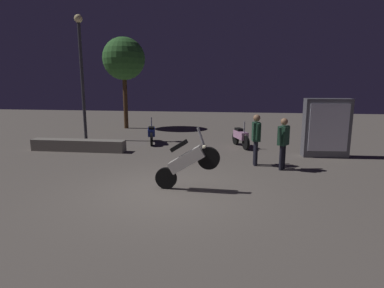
{
  "coord_description": "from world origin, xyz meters",
  "views": [
    {
      "loc": [
        1.62,
        -7.7,
        2.79
      ],
      "look_at": [
        0.47,
        1.17,
        1.0
      ],
      "focal_mm": 30.62,
      "sensor_mm": 36.0,
      "label": 1
    }
  ],
  "objects_px": {
    "motorcycle_pink_parked_right": "(241,137)",
    "person_rider_beside": "(256,135)",
    "streetlamp_near": "(81,63)",
    "motorcycle_white_foreground": "(187,162)",
    "motorcycle_blue_parked_left": "(152,133)",
    "kiosk_billboard": "(326,128)",
    "person_bystander_far": "(283,139)"
  },
  "relations": [
    {
      "from": "motorcycle_white_foreground",
      "to": "motorcycle_blue_parked_left",
      "type": "bearing_deg",
      "value": 116.84
    },
    {
      "from": "streetlamp_near",
      "to": "motorcycle_white_foreground",
      "type": "bearing_deg",
      "value": -48.11
    },
    {
      "from": "person_rider_beside",
      "to": "streetlamp_near",
      "type": "xyz_separation_m",
      "value": [
        -7.51,
        3.57,
        2.46
      ]
    },
    {
      "from": "motorcycle_white_foreground",
      "to": "kiosk_billboard",
      "type": "relative_size",
      "value": 0.79
    },
    {
      "from": "motorcycle_pink_parked_right",
      "to": "person_rider_beside",
      "type": "xyz_separation_m",
      "value": [
        0.43,
        -2.88,
        0.56
      ]
    },
    {
      "from": "person_rider_beside",
      "to": "streetlamp_near",
      "type": "distance_m",
      "value": 8.67
    },
    {
      "from": "motorcycle_blue_parked_left",
      "to": "person_bystander_far",
      "type": "xyz_separation_m",
      "value": [
        5.08,
        -3.61,
        0.52
      ]
    },
    {
      "from": "person_bystander_far",
      "to": "streetlamp_near",
      "type": "bearing_deg",
      "value": -173.07
    },
    {
      "from": "motorcycle_pink_parked_right",
      "to": "streetlamp_near",
      "type": "height_order",
      "value": "streetlamp_near"
    },
    {
      "from": "motorcycle_blue_parked_left",
      "to": "person_rider_beside",
      "type": "xyz_separation_m",
      "value": [
        4.29,
        -3.18,
        0.56
      ]
    },
    {
      "from": "motorcycle_white_foreground",
      "to": "motorcycle_pink_parked_right",
      "type": "height_order",
      "value": "motorcycle_white_foreground"
    },
    {
      "from": "person_rider_beside",
      "to": "streetlamp_near",
      "type": "bearing_deg",
      "value": -31.16
    },
    {
      "from": "motorcycle_white_foreground",
      "to": "motorcycle_blue_parked_left",
      "type": "distance_m",
      "value": 6.37
    },
    {
      "from": "motorcycle_white_foreground",
      "to": "streetlamp_near",
      "type": "height_order",
      "value": "streetlamp_near"
    },
    {
      "from": "kiosk_billboard",
      "to": "person_bystander_far",
      "type": "bearing_deg",
      "value": 45.41
    },
    {
      "from": "motorcycle_pink_parked_right",
      "to": "person_rider_beside",
      "type": "distance_m",
      "value": 2.97
    },
    {
      "from": "motorcycle_blue_parked_left",
      "to": "streetlamp_near",
      "type": "distance_m",
      "value": 4.43
    },
    {
      "from": "motorcycle_white_foreground",
      "to": "streetlamp_near",
      "type": "distance_m",
      "value": 8.86
    },
    {
      "from": "motorcycle_blue_parked_left",
      "to": "streetlamp_near",
      "type": "height_order",
      "value": "streetlamp_near"
    },
    {
      "from": "kiosk_billboard",
      "to": "motorcycle_white_foreground",
      "type": "bearing_deg",
      "value": 40.96
    },
    {
      "from": "motorcycle_pink_parked_right",
      "to": "person_rider_beside",
      "type": "bearing_deg",
      "value": -12.72
    },
    {
      "from": "person_bystander_far",
      "to": "streetlamp_near",
      "type": "xyz_separation_m",
      "value": [
        -8.3,
        4.01,
        2.5
      ]
    },
    {
      "from": "motorcycle_white_foreground",
      "to": "motorcycle_blue_parked_left",
      "type": "height_order",
      "value": "motorcycle_white_foreground"
    },
    {
      "from": "motorcycle_white_foreground",
      "to": "person_rider_beside",
      "type": "distance_m",
      "value": 3.3
    },
    {
      "from": "motorcycle_blue_parked_left",
      "to": "motorcycle_pink_parked_right",
      "type": "xyz_separation_m",
      "value": [
        3.85,
        -0.29,
        0.0
      ]
    },
    {
      "from": "motorcycle_blue_parked_left",
      "to": "motorcycle_pink_parked_right",
      "type": "height_order",
      "value": "same"
    },
    {
      "from": "motorcycle_pink_parked_right",
      "to": "kiosk_billboard",
      "type": "xyz_separation_m",
      "value": [
        3.01,
        -1.32,
        0.61
      ]
    },
    {
      "from": "streetlamp_near",
      "to": "kiosk_billboard",
      "type": "distance_m",
      "value": 10.56
    },
    {
      "from": "person_rider_beside",
      "to": "kiosk_billboard",
      "type": "height_order",
      "value": "kiosk_billboard"
    },
    {
      "from": "person_rider_beside",
      "to": "person_bystander_far",
      "type": "bearing_deg",
      "value": 145.75
    },
    {
      "from": "person_rider_beside",
      "to": "streetlamp_near",
      "type": "relative_size",
      "value": 0.3
    },
    {
      "from": "motorcycle_pink_parked_right",
      "to": "streetlamp_near",
      "type": "xyz_separation_m",
      "value": [
        -7.07,
        0.69,
        3.02
      ]
    }
  ]
}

